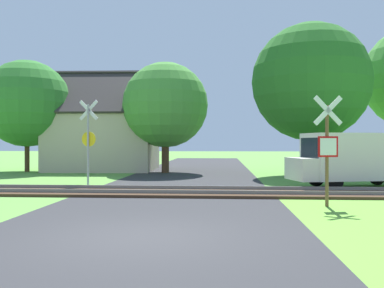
# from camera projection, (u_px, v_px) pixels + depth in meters

# --- Properties ---
(ground_plane) EXTENTS (160.00, 160.00, 0.00)m
(ground_plane) POSITION_uv_depth(u_px,v_px,m) (138.00, 238.00, 8.35)
(ground_plane) COLOR #5B933D
(road_asphalt) EXTENTS (6.99, 80.00, 0.01)m
(road_asphalt) POSITION_uv_depth(u_px,v_px,m) (154.00, 219.00, 10.34)
(road_asphalt) COLOR #2D2D30
(road_asphalt) RESTS_ON ground
(rail_track) EXTENTS (60.00, 2.60, 0.22)m
(rail_track) POSITION_uv_depth(u_px,v_px,m) (176.00, 192.00, 15.47)
(rail_track) COLOR #422D1E
(rail_track) RESTS_ON ground
(stop_sign_near) EXTENTS (0.87, 0.21, 3.22)m
(stop_sign_near) POSITION_uv_depth(u_px,v_px,m) (327.00, 146.00, 12.34)
(stop_sign_near) COLOR brown
(stop_sign_near) RESTS_ON ground
(crossing_sign_far) EXTENTS (0.87, 0.20, 3.68)m
(crossing_sign_far) POSITION_uv_depth(u_px,v_px,m) (88.00, 137.00, 18.24)
(crossing_sign_far) COLOR #9E9EA5
(crossing_sign_far) RESTS_ON ground
(house) EXTENTS (7.20, 6.75, 6.69)m
(house) POSITION_uv_depth(u_px,v_px,m) (105.00, 139.00, 28.79)
(house) COLOR #C6B293
(house) RESTS_ON ground
(tree_left) EXTENTS (5.49, 5.49, 7.07)m
(tree_left) POSITION_uv_depth(u_px,v_px,m) (27.00, 104.00, 27.12)
(tree_left) COLOR #513823
(tree_left) RESTS_ON ground
(tree_right) EXTENTS (6.54, 6.54, 8.50)m
(tree_right) POSITION_uv_depth(u_px,v_px,m) (311.00, 82.00, 23.75)
(tree_right) COLOR #513823
(tree_right) RESTS_ON ground
(tree_center) EXTENTS (5.23, 5.23, 6.78)m
(tree_center) POSITION_uv_depth(u_px,v_px,m) (165.00, 105.00, 26.22)
(tree_center) COLOR #513823
(tree_center) RESTS_ON ground
(mail_truck) EXTENTS (5.20, 2.98, 2.24)m
(mail_truck) POSITION_uv_depth(u_px,v_px,m) (353.00, 158.00, 17.59)
(mail_truck) COLOR silver
(mail_truck) RESTS_ON ground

